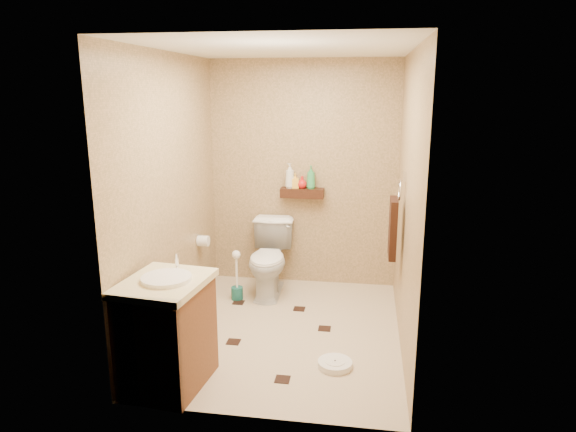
# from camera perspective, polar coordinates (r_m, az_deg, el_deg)

# --- Properties ---
(ground) EXTENTS (2.50, 2.50, 0.00)m
(ground) POSITION_cam_1_polar(r_m,az_deg,el_deg) (4.68, -0.34, -12.65)
(ground) COLOR #C5B290
(ground) RESTS_ON ground
(wall_back) EXTENTS (2.00, 0.04, 2.40)m
(wall_back) POSITION_cam_1_polar(r_m,az_deg,el_deg) (5.49, 1.70, 4.59)
(wall_back) COLOR tan
(wall_back) RESTS_ON ground
(wall_front) EXTENTS (2.00, 0.04, 2.40)m
(wall_front) POSITION_cam_1_polar(r_m,az_deg,el_deg) (3.09, -4.04, -2.95)
(wall_front) COLOR tan
(wall_front) RESTS_ON ground
(wall_left) EXTENTS (0.04, 2.50, 2.40)m
(wall_left) POSITION_cam_1_polar(r_m,az_deg,el_deg) (4.54, -12.94, 2.23)
(wall_left) COLOR tan
(wall_left) RESTS_ON ground
(wall_right) EXTENTS (0.04, 2.50, 2.40)m
(wall_right) POSITION_cam_1_polar(r_m,az_deg,el_deg) (4.24, 13.11, 1.40)
(wall_right) COLOR tan
(wall_right) RESTS_ON ground
(ceiling) EXTENTS (2.00, 2.50, 0.02)m
(ceiling) POSITION_cam_1_polar(r_m,az_deg,el_deg) (4.19, -0.39, 18.13)
(ceiling) COLOR white
(ceiling) RESTS_ON wall_back
(wall_shelf) EXTENTS (0.46, 0.14, 0.10)m
(wall_shelf) POSITION_cam_1_polar(r_m,az_deg,el_deg) (5.45, 1.59, 2.58)
(wall_shelf) COLOR #3E1F10
(wall_shelf) RESTS_ON wall_back
(floor_accents) EXTENTS (1.18, 1.43, 0.01)m
(floor_accents) POSITION_cam_1_polar(r_m,az_deg,el_deg) (4.61, -0.37, -13.05)
(floor_accents) COLOR black
(floor_accents) RESTS_ON ground
(toilet) EXTENTS (0.45, 0.76, 0.76)m
(toilet) POSITION_cam_1_polar(r_m,az_deg,el_deg) (5.34, -2.08, -4.79)
(toilet) COLOR white
(toilet) RESTS_ON ground
(vanity) EXTENTS (0.62, 0.72, 0.93)m
(vanity) POSITION_cam_1_polar(r_m,az_deg,el_deg) (3.85, -13.28, -12.37)
(vanity) COLOR brown
(vanity) RESTS_ON ground
(bathroom_scale) EXTENTS (0.33, 0.33, 0.05)m
(bathroom_scale) POSITION_cam_1_polar(r_m,az_deg,el_deg) (4.15, 5.24, -16.05)
(bathroom_scale) COLOR white
(bathroom_scale) RESTS_ON ground
(toilet_brush) EXTENTS (0.12, 0.12, 0.52)m
(toilet_brush) POSITION_cam_1_polar(r_m,az_deg,el_deg) (5.28, -5.70, -7.35)
(toilet_brush) COLOR #175E58
(toilet_brush) RESTS_ON ground
(towel_ring) EXTENTS (0.12, 0.30, 0.76)m
(towel_ring) POSITION_cam_1_polar(r_m,az_deg,el_deg) (4.53, 11.63, -1.02)
(towel_ring) COLOR silver
(towel_ring) RESTS_ON wall_right
(toilet_paper) EXTENTS (0.12, 0.11, 0.12)m
(toilet_paper) POSITION_cam_1_polar(r_m,az_deg,el_deg) (5.26, -9.40, -2.74)
(toilet_paper) COLOR white
(toilet_paper) RESTS_ON wall_left
(bottle_a) EXTENTS (0.14, 0.14, 0.26)m
(bottle_a) POSITION_cam_1_polar(r_m,az_deg,el_deg) (5.43, 0.22, 4.50)
(bottle_a) COLOR silver
(bottle_a) RESTS_ON wall_shelf
(bottle_b) EXTENTS (0.08, 0.09, 0.16)m
(bottle_b) POSITION_cam_1_polar(r_m,az_deg,el_deg) (5.43, 0.81, 3.94)
(bottle_b) COLOR yellow
(bottle_b) RESTS_ON wall_shelf
(bottle_c) EXTENTS (0.14, 0.14, 0.13)m
(bottle_c) POSITION_cam_1_polar(r_m,az_deg,el_deg) (5.42, 1.58, 3.78)
(bottle_c) COLOR red
(bottle_c) RESTS_ON wall_shelf
(bottle_d) EXTENTS (0.12, 0.12, 0.24)m
(bottle_d) POSITION_cam_1_polar(r_m,az_deg,el_deg) (5.40, 2.56, 4.33)
(bottle_d) COLOR #329754
(bottle_d) RESTS_ON wall_shelf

